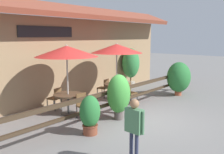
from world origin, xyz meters
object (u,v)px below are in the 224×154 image
(dining_table_middle, at_px, (117,87))
(potted_plant_tall_tropical, at_px, (90,114))
(dining_table_near, at_px, (68,98))
(chair_middle_streetside, at_px, (130,92))
(chair_near_streetside, at_px, (83,104))
(chair_middle_wallside, at_px, (104,87))
(chair_near_wallside, at_px, (55,97))
(potted_plant_entrance_palm, at_px, (119,95))
(potted_plant_small_flowering, at_px, (179,77))
(patio_umbrella_middle, at_px, (117,49))
(pedestrian, at_px, (134,123))
(potted_plant_broad_leaf, at_px, (131,64))
(patio_umbrella_near, at_px, (67,51))

(dining_table_middle, distance_m, potted_plant_tall_tropical, 4.04)
(dining_table_near, bearing_deg, dining_table_middle, -2.22)
(dining_table_near, bearing_deg, chair_middle_streetside, -17.68)
(chair_near_streetside, bearing_deg, chair_middle_wallside, 36.60)
(chair_near_wallside, relative_size, chair_middle_streetside, 1.00)
(dining_table_middle, height_order, potted_plant_tall_tropical, potted_plant_tall_tropical)
(dining_table_near, bearing_deg, chair_near_wallside, 88.03)
(potted_plant_entrance_palm, bearing_deg, potted_plant_small_flowering, -0.15)
(chair_near_wallside, bearing_deg, chair_middle_wallside, 164.49)
(dining_table_near, relative_size, patio_umbrella_middle, 0.42)
(dining_table_near, xyz_separation_m, potted_plant_tall_tropical, (-0.87, -2.00, 0.01))
(potted_plant_entrance_palm, xyz_separation_m, pedestrian, (-2.18, -2.16, 0.09))
(patio_umbrella_middle, height_order, chair_middle_wallside, patio_umbrella_middle)
(patio_umbrella_middle, height_order, potted_plant_tall_tropical, patio_umbrella_middle)
(potted_plant_small_flowering, bearing_deg, potted_plant_tall_tropical, -178.36)
(pedestrian, bearing_deg, potted_plant_entrance_palm, 138.93)
(dining_table_near, relative_size, potted_plant_entrance_palm, 0.68)
(potted_plant_broad_leaf, relative_size, pedestrian, 1.45)
(chair_near_wallside, xyz_separation_m, potted_plant_entrance_palm, (0.67, -2.60, 0.38))
(patio_umbrella_middle, distance_m, pedestrian, 5.86)
(patio_umbrella_near, bearing_deg, chair_middle_wallside, 13.33)
(pedestrian, bearing_deg, dining_table_near, 163.68)
(chair_near_streetside, bearing_deg, pedestrian, -106.48)
(pedestrian, bearing_deg, potted_plant_broad_leaf, 130.37)
(chair_near_streetside, bearing_deg, potted_plant_entrance_palm, -47.72)
(chair_near_streetside, bearing_deg, potted_plant_tall_tropical, -117.40)
(potted_plant_entrance_palm, distance_m, potted_plant_broad_leaf, 5.57)
(potted_plant_tall_tropical, bearing_deg, patio_umbrella_near, 66.41)
(chair_near_wallside, relative_size, pedestrian, 0.58)
(chair_near_wallside, height_order, pedestrian, pedestrian)
(chair_middle_streetside, relative_size, pedestrian, 0.58)
(chair_near_streetside, height_order, pedestrian, pedestrian)
(potted_plant_entrance_palm, height_order, potted_plant_small_flowering, potted_plant_small_flowering)
(dining_table_near, bearing_deg, potted_plant_tall_tropical, -113.59)
(patio_umbrella_near, relative_size, chair_near_streetside, 2.92)
(chair_middle_wallside, xyz_separation_m, pedestrian, (-4.20, -4.62, 0.47))
(chair_near_wallside, bearing_deg, potted_plant_entrance_palm, 92.00)
(potted_plant_tall_tropical, xyz_separation_m, potted_plant_broad_leaf, (6.31, 3.09, 0.70))
(dining_table_near, xyz_separation_m, pedestrian, (-1.49, -3.98, 0.37))
(potted_plant_small_flowering, bearing_deg, patio_umbrella_middle, 146.68)
(dining_table_near, xyz_separation_m, chair_middle_wallside, (2.71, 0.64, -0.11))
(pedestrian, bearing_deg, dining_table_middle, 136.97)
(patio_umbrella_near, xyz_separation_m, dining_table_near, (0.00, -0.00, -1.70))
(chair_middle_wallside, relative_size, potted_plant_small_flowering, 0.54)
(chair_near_streetside, xyz_separation_m, dining_table_middle, (2.68, 0.68, 0.11))
(patio_umbrella_middle, bearing_deg, chair_near_streetside, -165.77)
(chair_middle_streetside, bearing_deg, dining_table_middle, 94.35)
(patio_umbrella_middle, relative_size, potted_plant_entrance_palm, 1.62)
(potted_plant_tall_tropical, bearing_deg, chair_near_wallside, 72.08)
(chair_near_streetside, height_order, potted_plant_broad_leaf, potted_plant_broad_leaf)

